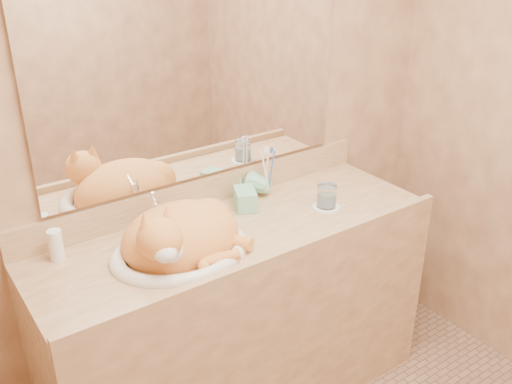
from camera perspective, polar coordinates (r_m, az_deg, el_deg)
wall_back at (r=2.26m, az=-5.80°, el=7.97°), size 2.40×0.02×2.50m
vanity_counter at (r=2.43m, az=-1.65°, el=-12.56°), size 1.60×0.55×0.85m
mirror at (r=2.21m, az=-5.81°, el=11.36°), size 1.30×0.02×0.80m
sink_basin at (r=2.03m, az=-7.69°, el=-4.13°), size 0.55×0.48×0.16m
faucet at (r=2.19m, az=-10.06°, el=-2.12°), size 0.04×0.11×0.15m
cat at (r=2.04m, az=-7.64°, el=-4.14°), size 0.46×0.39×0.24m
soap_dispenser at (r=2.27m, az=-0.82°, el=-0.20°), size 0.11×0.11×0.18m
toothbrush_cup at (r=2.43m, az=1.23°, el=0.45°), size 0.13×0.13×0.09m
toothbrushes at (r=2.39m, az=1.26°, el=2.43°), size 0.04×0.04×0.24m
saucer at (r=2.37m, az=7.03°, el=-1.52°), size 0.12×0.12×0.01m
water_glass at (r=2.35m, az=7.10°, el=-0.39°), size 0.08×0.08×0.09m
lotion_bottle at (r=2.10m, az=-19.37°, el=-5.07°), size 0.05×0.05×0.12m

